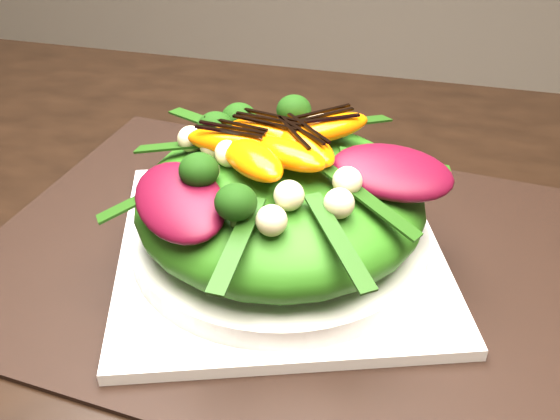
% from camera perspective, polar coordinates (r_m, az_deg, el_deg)
% --- Properties ---
extents(dining_table, '(1.60, 0.90, 0.75)m').
position_cam_1_polar(dining_table, '(0.49, -15.81, -9.42)').
color(dining_table, black).
rests_on(dining_table, floor).
extents(placemat, '(0.48, 0.38, 0.00)m').
position_cam_1_polar(placemat, '(0.50, 0.00, -3.99)').
color(placemat, black).
rests_on(placemat, dining_table).
extents(plate_base, '(0.30, 0.30, 0.01)m').
position_cam_1_polar(plate_base, '(0.49, 0.00, -3.41)').
color(plate_base, silver).
rests_on(plate_base, placemat).
extents(salad_bowl, '(0.28, 0.28, 0.02)m').
position_cam_1_polar(salad_bowl, '(0.49, 0.00, -2.24)').
color(salad_bowl, white).
rests_on(salad_bowl, plate_base).
extents(lettuce_mound, '(0.27, 0.27, 0.07)m').
position_cam_1_polar(lettuce_mound, '(0.47, 0.00, 0.86)').
color(lettuce_mound, '#2E6B14').
rests_on(lettuce_mound, salad_bowl).
extents(radicchio_leaf, '(0.09, 0.06, 0.02)m').
position_cam_1_polar(radicchio_leaf, '(0.44, 9.80, 3.27)').
color(radicchio_leaf, '#470717').
rests_on(radicchio_leaf, lettuce_mound).
extents(orange_segment, '(0.07, 0.03, 0.02)m').
position_cam_1_polar(orange_segment, '(0.45, -1.99, 6.17)').
color(orange_segment, '#EF6103').
rests_on(orange_segment, lettuce_mound).
extents(broccoli_floret, '(0.04, 0.04, 0.04)m').
position_cam_1_polar(broccoli_floret, '(0.49, -4.40, 8.60)').
color(broccoli_floret, black).
rests_on(broccoli_floret, lettuce_mound).
extents(macadamia_nut, '(0.02, 0.02, 0.02)m').
position_cam_1_polar(macadamia_nut, '(0.41, 3.18, 2.65)').
color(macadamia_nut, '#F9E3B0').
rests_on(macadamia_nut, lettuce_mound).
extents(balsamic_drizzle, '(0.05, 0.01, 0.00)m').
position_cam_1_polar(balsamic_drizzle, '(0.45, -2.01, 7.25)').
color(balsamic_drizzle, black).
rests_on(balsamic_drizzle, orange_segment).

